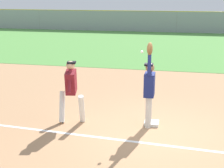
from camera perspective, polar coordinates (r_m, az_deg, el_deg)
name	(u,v)px	position (r m, az deg, el deg)	size (l,w,h in m)	color
ground_plane	(153,133)	(8.61, 6.96, -8.31)	(72.07, 72.07, 0.00)	tan
outfield_grass	(173,45)	(22.89, 10.41, 6.51)	(52.03, 15.44, 0.01)	#549342
chalk_foul_line	(0,125)	(9.51, -18.72, -6.68)	(12.00, 0.10, 0.01)	white
first_base	(151,123)	(9.11, 6.78, -6.68)	(0.38, 0.38, 0.08)	white
fielder	(149,86)	(8.63, 6.41, -0.34)	(0.28, 0.89, 2.28)	silver
runner	(71,88)	(8.95, -7.01, -0.60)	(0.81, 0.84, 1.72)	white
baseball	(142,52)	(8.53, 5.16, 5.53)	(0.07, 0.07, 0.07)	white
outfield_fence	(177,22)	(30.45, 11.01, 10.41)	(52.11, 0.08, 1.88)	#93999E
parked_car_red	(66,20)	(35.94, -7.83, 10.84)	(4.58, 2.49, 1.25)	#B21E1E
parked_car_tan	(125,20)	(34.97, 2.22, 10.85)	(4.58, 2.49, 1.25)	tan
parked_car_silver	(176,22)	(33.54, 10.85, 10.40)	(4.53, 2.39, 1.25)	#B7B7BC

